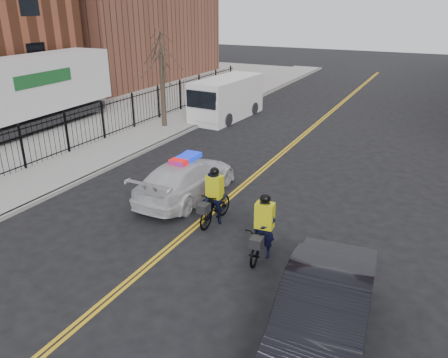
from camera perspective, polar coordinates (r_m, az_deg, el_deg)
name	(u,v)px	position (r m, az deg, el deg)	size (l,w,h in m)	color
ground	(187,233)	(13.93, -4.82, -7.00)	(120.00, 120.00, 0.00)	black
center_line_left	(275,158)	(20.59, 6.64, 2.80)	(0.10, 60.00, 0.01)	gold
center_line_right	(278,158)	(20.54, 7.05, 2.73)	(0.10, 60.00, 0.01)	gold
sidewalk	(145,136)	(24.00, -10.24, 5.57)	(3.00, 60.00, 0.15)	gray
curb	(169,140)	(23.15, -7.24, 5.14)	(0.20, 60.00, 0.15)	gray
iron_fence	(122,116)	(24.67, -13.21, 8.01)	(0.12, 28.00, 2.00)	black
lot_pad	(12,116)	(31.32, -26.00, 7.43)	(18.00, 60.00, 0.02)	gray
street_tree	(161,66)	(24.93, -8.17, 14.45)	(3.20, 3.20, 4.80)	#32271D
police_cruiser	(186,178)	(16.16, -4.94, 0.07)	(2.07, 4.95, 1.59)	silver
dark_sedan	(323,316)	(9.53, 12.76, -17.01)	(1.76, 5.04, 1.66)	black
cargo_van	(226,99)	(27.40, 0.21, 10.41)	(2.55, 6.02, 2.47)	white
semi_trailer	(13,93)	(26.18, -25.86, 10.08)	(3.16, 13.00, 4.02)	silver
cyclist_near	(264,235)	(12.44, 5.22, -7.28)	(0.86, 2.02, 1.94)	black
cyclist_far	(215,201)	(14.17, -1.23, -2.93)	(0.89, 1.94, 1.94)	black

